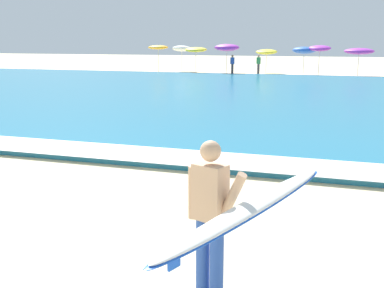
{
  "coord_description": "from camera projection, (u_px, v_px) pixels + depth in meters",
  "views": [
    {
      "loc": [
        3.95,
        -4.57,
        2.72
      ],
      "look_at": [
        1.71,
        2.42,
        1.1
      ],
      "focal_mm": 43.93,
      "sensor_mm": 36.0,
      "label": 1
    }
  ],
  "objects": [
    {
      "name": "beach_umbrella_2",
      "position": [
        196.0,
        50.0,
        39.74
      ],
      "size": [
        1.86,
        1.88,
        2.21
      ],
      "color": "beige",
      "rests_on": "ground"
    },
    {
      "name": "beach_umbrella_7",
      "position": [
        359.0,
        51.0,
        36.23
      ],
      "size": [
        2.25,
        2.25,
        2.16
      ],
      "color": "beige",
      "rests_on": "ground"
    },
    {
      "name": "beachgoer_near_row_left",
      "position": [
        258.0,
        64.0,
        38.5
      ],
      "size": [
        0.32,
        0.2,
        1.58
      ],
      "color": "#383842",
      "rests_on": "ground"
    },
    {
      "name": "beach_umbrella_4",
      "position": [
        266.0,
        52.0,
        39.8
      ],
      "size": [
        1.81,
        1.84,
        2.05
      ],
      "color": "beige",
      "rests_on": "ground"
    },
    {
      "name": "beach_umbrella_1",
      "position": [
        182.0,
        49.0,
        42.25
      ],
      "size": [
        1.72,
        1.75,
        2.32
      ],
      "color": "beige",
      "rests_on": "ground"
    },
    {
      "name": "surfer_with_board",
      "position": [
        230.0,
        211.0,
        4.76
      ],
      "size": [
        1.4,
        2.92,
        1.73
      ],
      "color": "#284CA3",
      "rests_on": "ground"
    },
    {
      "name": "beachgoer_near_row_mid",
      "position": [
        232.0,
        64.0,
        38.17
      ],
      "size": [
        0.32,
        0.2,
        1.58
      ],
      "color": "#383842",
      "rests_on": "ground"
    },
    {
      "name": "ground_plane",
      "position": [
        7.0,
        258.0,
        6.01
      ],
      "size": [
        160.0,
        160.0,
        0.0
      ],
      "primitive_type": "plane",
      "color": "beige"
    },
    {
      "name": "beach_umbrella_0",
      "position": [
        158.0,
        47.0,
        41.74
      ],
      "size": [
        1.78,
        1.79,
        2.32
      ],
      "color": "beige",
      "rests_on": "ground"
    },
    {
      "name": "beach_umbrella_3",
      "position": [
        227.0,
        48.0,
        38.69
      ],
      "size": [
        2.06,
        2.07,
        2.46
      ],
      "color": "beige",
      "rests_on": "ground"
    },
    {
      "name": "surf_foam",
      "position": [
        158.0,
        155.0,
        10.8
      ],
      "size": [
        120.0,
        1.44,
        0.01
      ],
      "primitive_type": "cube",
      "color": "white",
      "rests_on": "sea"
    },
    {
      "name": "beach_umbrella_6",
      "position": [
        320.0,
        48.0,
        37.49
      ],
      "size": [
        1.76,
        1.79,
        2.41
      ],
      "color": "beige",
      "rests_on": "ground"
    },
    {
      "name": "beach_umbrella_5",
      "position": [
        304.0,
        50.0,
        38.23
      ],
      "size": [
        1.89,
        1.91,
        2.24
      ],
      "color": "beige",
      "rests_on": "ground"
    },
    {
      "name": "sea",
      "position": [
        259.0,
        95.0,
        23.27
      ],
      "size": [
        120.0,
        28.0,
        0.14
      ],
      "primitive_type": "cube",
      "color": "teal",
      "rests_on": "ground"
    }
  ]
}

